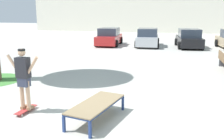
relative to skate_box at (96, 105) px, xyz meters
name	(u,v)px	position (x,y,z in m)	size (l,w,h in m)	color
ground_plane	(95,114)	(-0.16, 0.33, -0.41)	(120.00, 120.00, 0.00)	#B7B5AD
skate_box	(96,105)	(0.00, 0.00, 0.00)	(1.08, 2.00, 0.46)	navy
skateboard	(26,110)	(-2.06, -0.04, -0.34)	(0.25, 0.81, 0.09)	#B23333
skater	(23,75)	(-2.06, -0.04, 0.66)	(1.00, 0.30, 1.69)	tan
car_red	(109,37)	(-4.08, 15.22, 0.28)	(2.20, 4.34, 1.50)	red
car_silver	(148,38)	(-0.76, 15.39, 0.28)	(2.19, 4.33, 1.50)	#B7BABF
car_black	(189,39)	(2.57, 15.53, 0.28)	(2.30, 4.38, 1.50)	black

